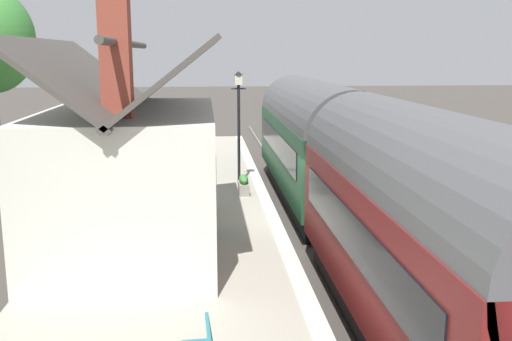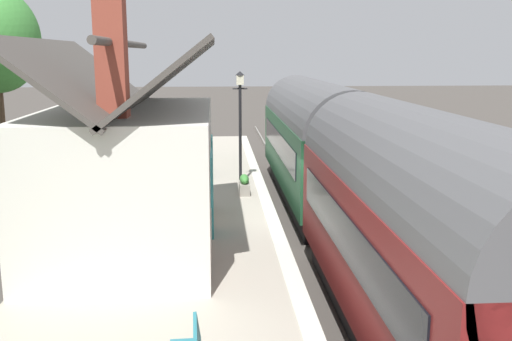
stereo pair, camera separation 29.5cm
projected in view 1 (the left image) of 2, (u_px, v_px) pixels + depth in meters
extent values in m
plane|color=#423D38|center=(315.00, 246.00, 16.14)|extent=(160.00, 160.00, 0.00)
cube|color=#A39B8C|center=(177.00, 235.00, 15.73)|extent=(32.00, 5.58, 0.84)
cube|color=beige|center=(273.00, 217.00, 15.87)|extent=(32.00, 0.36, 0.02)
cube|color=gray|center=(371.00, 241.00, 16.26)|extent=(52.00, 0.08, 0.14)
cube|color=gray|center=(321.00, 243.00, 16.14)|extent=(52.00, 0.08, 0.14)
cube|color=black|center=(313.00, 191.00, 21.11)|extent=(9.98, 2.29, 0.70)
cube|color=#1E4C2D|center=(314.00, 150.00, 20.81)|extent=(10.85, 2.70, 2.30)
cylinder|color=#515154|center=(315.00, 118.00, 20.58)|extent=(10.85, 2.65, 2.65)
cube|color=black|center=(276.00, 143.00, 20.63)|extent=(9.22, 0.03, 0.80)
cylinder|color=black|center=(299.00, 173.00, 24.28)|extent=(0.70, 2.16, 0.70)
cylinder|color=black|center=(332.00, 215.00, 17.93)|extent=(0.70, 2.16, 0.70)
cube|color=black|center=(292.00, 122.00, 26.04)|extent=(0.04, 2.16, 0.90)
cylinder|color=#F2EDCC|center=(291.00, 143.00, 26.26)|extent=(0.06, 0.24, 0.24)
cube|color=red|center=(291.00, 153.00, 26.39)|extent=(0.16, 2.56, 0.24)
cube|color=black|center=(420.00, 325.00, 10.65)|extent=(8.81, 2.29, 0.70)
cube|color=maroon|center=(425.00, 247.00, 10.35)|extent=(9.58, 2.70, 2.30)
cylinder|color=#515154|center=(429.00, 185.00, 10.12)|extent=(9.58, 2.65, 2.65)
cube|color=black|center=(351.00, 234.00, 10.17)|extent=(8.14, 0.03, 0.80)
cylinder|color=black|center=(375.00, 268.00, 13.45)|extent=(0.70, 2.16, 0.70)
cube|color=silver|center=(133.00, 178.00, 13.39)|extent=(6.64, 3.71, 3.18)
cube|color=#47423D|center=(171.00, 77.00, 13.01)|extent=(7.14, 2.11, 1.68)
cube|color=#47423D|center=(86.00, 77.00, 12.85)|extent=(7.14, 2.11, 1.68)
cylinder|color=#47423D|center=(127.00, 44.00, 12.79)|extent=(7.14, 0.16, 0.16)
cube|color=brown|center=(116.00, 53.00, 11.08)|extent=(0.56, 0.56, 2.49)
cube|color=teal|center=(214.00, 193.00, 14.19)|extent=(0.90, 0.06, 2.10)
cube|color=teal|center=(215.00, 179.00, 12.69)|extent=(0.80, 0.05, 1.10)
cube|color=teal|center=(213.00, 157.00, 15.42)|extent=(0.80, 0.05, 1.10)
cube|color=#26727F|center=(196.00, 162.00, 21.47)|extent=(1.42, 0.46, 0.06)
cube|color=#26727F|center=(201.00, 156.00, 21.43)|extent=(1.40, 0.17, 0.40)
cube|color=black|center=(196.00, 171.00, 20.97)|extent=(0.08, 0.36, 0.44)
cube|color=black|center=(197.00, 166.00, 22.06)|extent=(0.08, 0.36, 0.44)
cube|color=#26727F|center=(194.00, 145.00, 25.47)|extent=(1.40, 0.41, 0.06)
cube|color=#26727F|center=(198.00, 140.00, 25.44)|extent=(1.40, 0.12, 0.40)
cube|color=black|center=(194.00, 153.00, 24.97)|extent=(0.06, 0.36, 0.44)
cube|color=black|center=(195.00, 148.00, 26.06)|extent=(0.06, 0.36, 0.44)
cone|color=teal|center=(143.00, 184.00, 19.18)|extent=(0.33, 0.33, 0.36)
cylinder|color=teal|center=(143.00, 188.00, 19.21)|extent=(0.18, 0.18, 0.06)
ellipsoid|color=#4C8C2D|center=(142.00, 174.00, 19.11)|extent=(0.44, 0.44, 0.43)
cone|color=#E82A3F|center=(142.00, 169.00, 19.08)|extent=(0.08, 0.08, 0.18)
cylinder|color=black|center=(132.00, 165.00, 22.62)|extent=(0.41, 0.41, 0.30)
ellipsoid|color=#4C8C2D|center=(132.00, 156.00, 22.55)|extent=(0.57, 0.57, 0.51)
cone|color=#E74E48|center=(131.00, 151.00, 22.51)|extent=(0.10, 0.10, 0.23)
cube|color=gray|center=(244.00, 188.00, 18.54)|extent=(0.87, 0.32, 0.36)
ellipsoid|color=#3D8438|center=(244.00, 179.00, 18.48)|extent=(0.79, 0.29, 0.29)
cylinder|color=black|center=(239.00, 134.00, 19.73)|extent=(0.10, 0.10, 3.40)
cylinder|color=black|center=(239.00, 89.00, 19.43)|extent=(0.05, 0.50, 0.05)
cube|color=beige|center=(239.00, 80.00, 19.37)|extent=(0.24, 0.24, 0.32)
cone|color=black|center=(238.00, 73.00, 19.32)|extent=(0.32, 0.32, 0.14)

